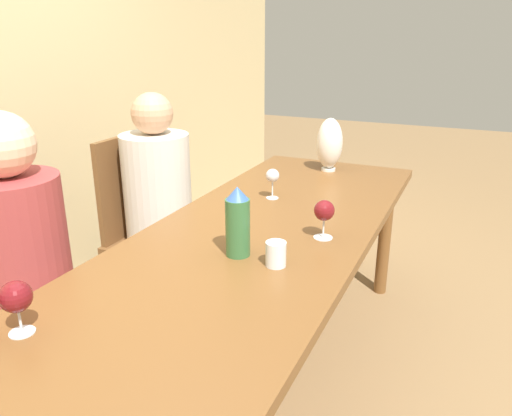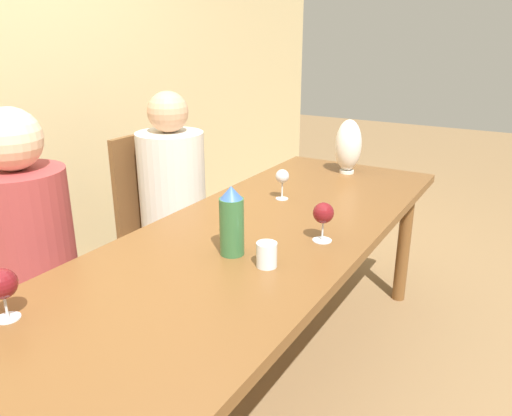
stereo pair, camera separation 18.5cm
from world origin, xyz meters
name	(u,v)px [view 2 (the right image)]	position (x,y,z in m)	size (l,w,h in m)	color
ground_plane	(235,414)	(0.00, 0.00, 0.00)	(14.00, 14.00, 0.00)	olive
dining_table	(232,266)	(0.00, 0.00, 0.66)	(2.70, 0.82, 0.73)	brown
water_bottle	(232,222)	(-0.03, -0.02, 0.84)	(0.08, 0.08, 0.24)	#336638
water_tumbler	(267,255)	(-0.06, -0.17, 0.77)	(0.07, 0.07, 0.08)	silver
vase	(348,146)	(1.15, 0.01, 0.87)	(0.14, 0.14, 0.29)	silver
wine_glass_0	(282,177)	(0.58, 0.10, 0.83)	(0.06, 0.06, 0.14)	silver
wine_glass_1	(2,285)	(-0.68, 0.27, 0.83)	(0.08, 0.08, 0.14)	silver
wine_glass_4	(323,214)	(0.23, -0.25, 0.83)	(0.08, 0.08, 0.15)	silver
chair_near	(23,289)	(-0.32, 0.77, 0.50)	(0.44, 0.44, 0.96)	brown
chair_far	(163,223)	(0.51, 0.77, 0.50)	(0.44, 0.44, 0.96)	brown
person_near	(32,259)	(-0.32, 0.68, 0.65)	(0.33, 0.33, 1.21)	#2D2D38
person_far	(175,202)	(0.51, 0.68, 0.63)	(0.33, 0.33, 1.18)	#2D2D38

